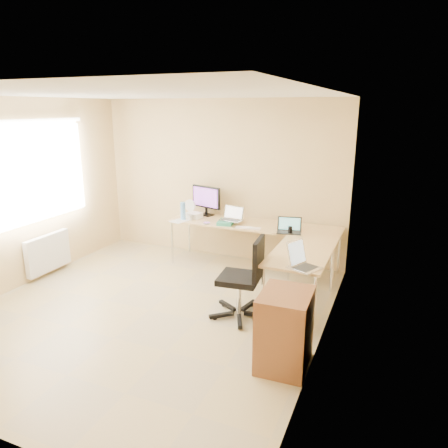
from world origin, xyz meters
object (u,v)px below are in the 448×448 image
at_px(laptop_center, 231,214).
at_px(mug, 190,217).
at_px(desk_return, 300,279).
at_px(desk_fan, 191,208).
at_px(monitor, 206,201).
at_px(cabinet, 285,332).
at_px(desk_main, 253,246).
at_px(water_bottle, 183,211).
at_px(laptop_black, 289,225).
at_px(keyboard, 248,228).
at_px(laptop_return, 305,258).
at_px(office_chair, 239,277).

bearing_deg(laptop_center, mug, -167.57).
bearing_deg(desk_return, desk_fan, 152.47).
distance_m(monitor, cabinet, 3.28).
bearing_deg(mug, desk_main, 10.92).
relative_size(water_bottle, cabinet, 0.35).
xyz_separation_m(laptop_black, water_bottle, (-1.73, 0.04, 0.03)).
height_order(keyboard, cabinet, cabinet).
distance_m(keyboard, desk_fan, 1.20).
bearing_deg(desk_main, desk_fan, 175.16).
bearing_deg(water_bottle, keyboard, -3.33).
height_order(desk_return, laptop_return, laptop_return).
bearing_deg(laptop_return, water_bottle, 83.29).
xyz_separation_m(monitor, laptop_black, (1.52, -0.45, -0.14)).
relative_size(laptop_center, laptop_return, 0.91).
bearing_deg(keyboard, laptop_center, 149.51).
bearing_deg(mug, cabinet, -45.13).
height_order(desk_fan, laptop_return, desk_fan).
height_order(keyboard, desk_fan, desk_fan).
relative_size(water_bottle, laptop_return, 0.79).
height_order(desk_main, desk_fan, desk_fan).
distance_m(laptop_center, desk_fan, 0.85).
relative_size(laptop_center, water_bottle, 1.16).
bearing_deg(cabinet, office_chair, 132.70).
relative_size(keyboard, laptop_return, 1.03).
bearing_deg(laptop_black, desk_fan, 156.97).
height_order(water_bottle, desk_fan, water_bottle).
distance_m(monitor, mug, 0.45).
distance_m(keyboard, office_chair, 1.33).
xyz_separation_m(monitor, mug, (-0.09, -0.39, -0.20)).
height_order(laptop_black, laptop_return, laptop_return).
bearing_deg(laptop_return, desk_fan, 77.96).
xyz_separation_m(laptop_center, office_chair, (0.67, -1.41, -0.39)).
xyz_separation_m(desk_main, cabinet, (1.13, -2.31, -0.01)).
bearing_deg(water_bottle, laptop_return, -30.51).
height_order(laptop_center, water_bottle, water_bottle).
height_order(monitor, laptop_black, monitor).
xyz_separation_m(desk_fan, laptop_return, (2.25, -1.63, -0.00)).
distance_m(laptop_return, office_chair, 0.85).
relative_size(monitor, desk_fan, 2.31).
bearing_deg(desk_main, water_bottle, -169.07).
bearing_deg(laptop_return, office_chair, 114.77).
xyz_separation_m(laptop_center, cabinet, (1.44, -2.18, -0.53)).
bearing_deg(water_bottle, mug, 10.99).
relative_size(desk_main, office_chair, 2.61).
bearing_deg(water_bottle, laptop_black, -1.23).
relative_size(desk_return, laptop_return, 3.59).
bearing_deg(mug, monitor, 76.43).
height_order(mug, cabinet, mug).
bearing_deg(keyboard, monitor, 145.49).
bearing_deg(water_bottle, desk_return, -20.66).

